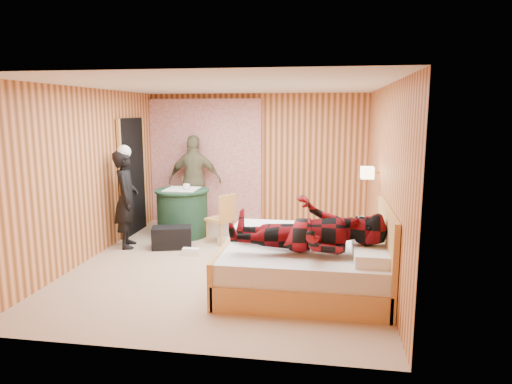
% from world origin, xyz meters
% --- Properties ---
extents(floor, '(4.20, 5.00, 0.01)m').
position_xyz_m(floor, '(0.00, 0.00, 0.00)').
color(floor, tan).
rests_on(floor, ground).
extents(ceiling, '(4.20, 5.00, 0.01)m').
position_xyz_m(ceiling, '(0.00, 0.00, 2.50)').
color(ceiling, white).
rests_on(ceiling, wall_back).
extents(wall_back, '(4.20, 0.02, 2.50)m').
position_xyz_m(wall_back, '(0.00, 2.50, 1.25)').
color(wall_back, '#EF935B').
rests_on(wall_back, floor).
extents(wall_left, '(0.02, 5.00, 2.50)m').
position_xyz_m(wall_left, '(-2.10, 0.00, 1.25)').
color(wall_left, '#EF935B').
rests_on(wall_left, floor).
extents(wall_right, '(0.02, 5.00, 2.50)m').
position_xyz_m(wall_right, '(2.10, 0.00, 1.25)').
color(wall_right, '#EF935B').
rests_on(wall_right, floor).
extents(curtain, '(2.20, 0.08, 2.40)m').
position_xyz_m(curtain, '(-1.00, 2.43, 1.20)').
color(curtain, beige).
rests_on(curtain, floor).
extents(doorway, '(0.06, 0.90, 2.05)m').
position_xyz_m(doorway, '(-2.06, 1.40, 1.02)').
color(doorway, black).
rests_on(doorway, floor).
extents(wall_lamp, '(0.26, 0.24, 0.16)m').
position_xyz_m(wall_lamp, '(1.92, 0.45, 1.30)').
color(wall_lamp, gold).
rests_on(wall_lamp, wall_right).
extents(bed, '(1.98, 1.54, 1.06)m').
position_xyz_m(bed, '(1.13, -0.85, 0.31)').
color(bed, '#E2B75C').
rests_on(bed, floor).
extents(nightstand, '(0.39, 0.53, 0.51)m').
position_xyz_m(nightstand, '(1.88, 0.55, 0.26)').
color(nightstand, '#E2B75C').
rests_on(nightstand, floor).
extents(round_table, '(0.94, 0.94, 0.84)m').
position_xyz_m(round_table, '(-1.14, 1.35, 0.42)').
color(round_table, '#1E412D').
rests_on(round_table, floor).
extents(chair_far, '(0.51, 0.51, 0.93)m').
position_xyz_m(chair_far, '(-1.16, 2.09, 0.54)').
color(chair_far, '#E2B75C').
rests_on(chair_far, floor).
extents(chair_near, '(0.52, 0.52, 0.83)m').
position_xyz_m(chair_near, '(-0.31, 0.97, 0.48)').
color(chair_near, '#E2B75C').
rests_on(chair_near, floor).
extents(duffel_bag, '(0.68, 0.48, 0.35)m').
position_xyz_m(duffel_bag, '(-1.07, 0.59, 0.17)').
color(duffel_bag, black).
rests_on(duffel_bag, floor).
extents(sneaker_left, '(0.25, 0.11, 0.11)m').
position_xyz_m(sneaker_left, '(-0.66, 0.26, 0.06)').
color(sneaker_left, white).
rests_on(sneaker_left, floor).
extents(sneaker_right, '(0.26, 0.17, 0.11)m').
position_xyz_m(sneaker_right, '(-0.29, 0.98, 0.05)').
color(sneaker_right, white).
rests_on(sneaker_right, floor).
extents(woman_standing, '(0.54, 0.66, 1.57)m').
position_xyz_m(woman_standing, '(-1.80, 0.56, 0.78)').
color(woman_standing, black).
rests_on(woman_standing, floor).
extents(man_at_table, '(1.04, 0.50, 1.72)m').
position_xyz_m(man_at_table, '(-1.14, 2.14, 0.86)').
color(man_at_table, '#716D4B').
rests_on(man_at_table, floor).
extents(man_on_bed, '(0.86, 0.67, 1.77)m').
position_xyz_m(man_on_bed, '(1.15, -1.07, 0.96)').
color(man_on_bed, maroon).
rests_on(man_on_bed, bed).
extents(book_lower, '(0.20, 0.25, 0.02)m').
position_xyz_m(book_lower, '(1.88, 0.50, 0.52)').
color(book_lower, white).
rests_on(book_lower, nightstand).
extents(book_upper, '(0.26, 0.28, 0.02)m').
position_xyz_m(book_upper, '(1.88, 0.50, 0.54)').
color(book_upper, white).
rests_on(book_upper, nightstand).
extents(cup_nightstand, '(0.12, 0.12, 0.09)m').
position_xyz_m(cup_nightstand, '(1.88, 0.68, 0.56)').
color(cup_nightstand, white).
rests_on(cup_nightstand, nightstand).
extents(cup_table, '(0.14, 0.14, 0.10)m').
position_xyz_m(cup_table, '(-1.04, 1.30, 0.88)').
color(cup_table, white).
rests_on(cup_table, round_table).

